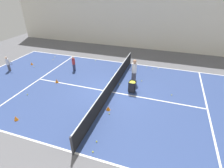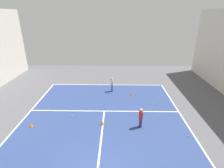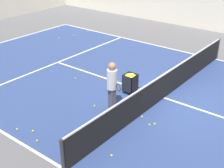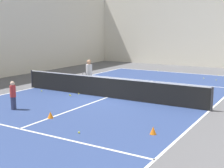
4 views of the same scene
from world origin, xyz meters
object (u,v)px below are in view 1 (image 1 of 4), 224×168
Objects in this scene: tennis_net at (112,85)px; coach_at_net at (134,70)px; child_midcourt at (74,62)px; training_cone_0 at (57,81)px; training_cone_1 at (32,64)px; player_near_baseline at (8,63)px; ball_cart at (132,85)px.

tennis_net is 6.01× the size of coach_at_net.
child_midcourt is at bearing -118.78° from tennis_net.
training_cone_0 reaches higher than training_cone_1.
child_midcourt is at bearing 23.41° from player_near_baseline.
coach_at_net is at bearing 88.50° from training_cone_1.
coach_at_net is 5.38m from child_midcourt.
training_cone_0 is (1.95, -5.56, -0.91)m from coach_at_net.
child_midcourt is (-0.42, -5.36, -0.30)m from coach_at_net.
player_near_baseline reaches higher than training_cone_0.
child_midcourt reaches higher than ball_cart.
player_near_baseline is 5.62m from child_midcourt.
coach_at_net is 1.41× the size of child_midcourt.
training_cone_0 is at bearing -100.30° from child_midcourt.
child_midcourt is 5.88m from ball_cart.
training_cone_0 is 4.75m from training_cone_1.
tennis_net is 8.56× the size of player_near_baseline.
tennis_net is at bearing 1.28° from player_near_baseline.
training_cone_0 is 1.24× the size of training_cone_1.
coach_at_net is at bearing -171.71° from ball_cart.
tennis_net is 49.70× the size of training_cone_1.
coach_at_net is (-1.43, 10.66, 0.31)m from player_near_baseline.
child_midcourt is at bearing 18.11° from coach_at_net.
coach_at_net is 2.20× the size of ball_cart.
player_near_baseline is (-0.49, -9.56, 0.17)m from tennis_net.
player_near_baseline is 10.88m from ball_cart.
training_cone_0 is at bearing -84.99° from ball_cart.
player_near_baseline is at bearing -95.86° from training_cone_0.
tennis_net reaches higher than training_cone_0.
child_midcourt is (-2.34, -4.26, 0.18)m from tennis_net.
training_cone_0 is at bearing -1.64° from player_near_baseline.
tennis_net is at bearing 75.92° from training_cone_1.
training_cone_1 is at bearing -104.08° from tennis_net.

